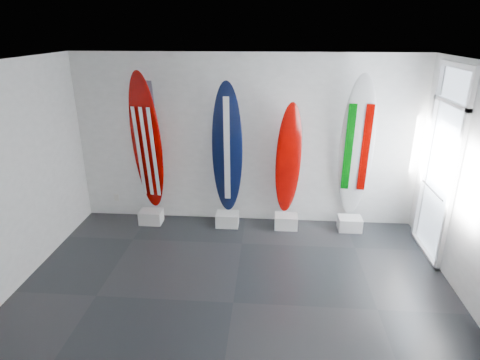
# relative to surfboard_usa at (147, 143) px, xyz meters

# --- Properties ---
(floor) EXTENTS (6.00, 6.00, 0.00)m
(floor) POSITION_rel_surfboard_usa_xyz_m (1.71, -2.28, -1.49)
(floor) COLOR black
(floor) RESTS_ON ground
(ceiling) EXTENTS (6.00, 6.00, 0.00)m
(ceiling) POSITION_rel_surfboard_usa_xyz_m (1.71, -2.28, 1.51)
(ceiling) COLOR white
(ceiling) RESTS_ON wall_back
(wall_back) EXTENTS (6.00, 0.00, 6.00)m
(wall_back) POSITION_rel_surfboard_usa_xyz_m (1.71, 0.22, 0.01)
(wall_back) COLOR silver
(wall_back) RESTS_ON ground
(display_block_usa) EXTENTS (0.40, 0.30, 0.24)m
(display_block_usa) POSITION_rel_surfboard_usa_xyz_m (0.00, -0.10, -1.37)
(display_block_usa) COLOR white
(display_block_usa) RESTS_ON floor
(surfboard_usa) EXTENTS (0.62, 0.44, 2.50)m
(surfboard_usa) POSITION_rel_surfboard_usa_xyz_m (0.00, 0.00, 0.00)
(surfboard_usa) COLOR #7F0200
(surfboard_usa) RESTS_ON display_block_usa
(display_block_navy) EXTENTS (0.40, 0.30, 0.24)m
(display_block_navy) POSITION_rel_surfboard_usa_xyz_m (1.41, -0.10, -1.37)
(display_block_navy) COLOR white
(display_block_navy) RESTS_ON floor
(surfboard_navy) EXTENTS (0.53, 0.18, 2.34)m
(surfboard_navy) POSITION_rel_surfboard_usa_xyz_m (1.41, 0.00, -0.08)
(surfboard_navy) COLOR black
(surfboard_navy) RESTS_ON display_block_navy
(display_block_swiss) EXTENTS (0.40, 0.30, 0.24)m
(display_block_swiss) POSITION_rel_surfboard_usa_xyz_m (2.46, -0.10, -1.37)
(display_block_swiss) COLOR white
(display_block_swiss) RESTS_ON floor
(surfboard_swiss) EXTENTS (0.51, 0.36, 2.02)m
(surfboard_swiss) POSITION_rel_surfboard_usa_xyz_m (2.46, 0.00, -0.24)
(surfboard_swiss) COLOR #7F0200
(surfboard_swiss) RESTS_ON display_block_swiss
(display_block_italy) EXTENTS (0.40, 0.30, 0.24)m
(display_block_italy) POSITION_rel_surfboard_usa_xyz_m (3.58, -0.10, -1.37)
(display_block_italy) COLOR white
(display_block_italy) RESTS_ON floor
(surfboard_italy) EXTENTS (0.59, 0.37, 2.49)m
(surfboard_italy) POSITION_rel_surfboard_usa_xyz_m (3.58, 0.00, -0.01)
(surfboard_italy) COLOR silver
(surfboard_italy) RESTS_ON display_block_italy
(wall_outlet) EXTENTS (0.09, 0.02, 0.13)m
(wall_outlet) POSITION_rel_surfboard_usa_xyz_m (-0.74, 0.20, -1.14)
(wall_outlet) COLOR silver
(wall_outlet) RESTS_ON wall_back
(glass_door) EXTENTS (0.12, 1.16, 2.85)m
(glass_door) POSITION_rel_surfboard_usa_xyz_m (4.68, -0.73, -0.06)
(glass_door) COLOR white
(glass_door) RESTS_ON floor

